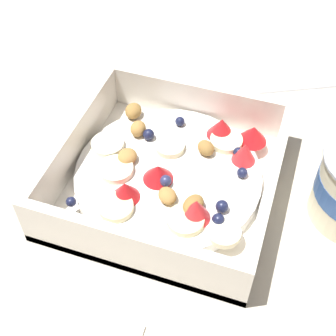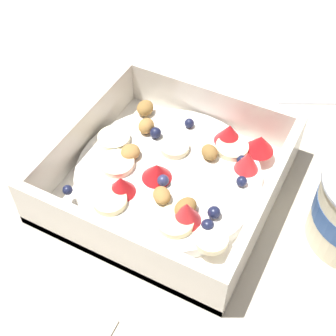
{
  "view_description": "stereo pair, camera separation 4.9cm",
  "coord_description": "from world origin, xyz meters",
  "views": [
    {
      "loc": [
        0.29,
        0.12,
        0.4
      ],
      "look_at": [
        -0.02,
        0.02,
        0.03
      ],
      "focal_mm": 50.86,
      "sensor_mm": 36.0,
      "label": 1
    },
    {
      "loc": [
        0.27,
        0.17,
        0.4
      ],
      "look_at": [
        -0.02,
        0.02,
        0.03
      ],
      "focal_mm": 50.86,
      "sensor_mm": 36.0,
      "label": 2
    }
  ],
  "objects": [
    {
      "name": "fruit_bowl",
      "position": [
        -0.02,
        0.02,
        0.02
      ],
      "size": [
        0.22,
        0.22,
        0.06
      ],
      "color": "white",
      "rests_on": "ground"
    },
    {
      "name": "spoon",
      "position": [
        -0.2,
        0.08,
        0.0
      ],
      "size": [
        0.09,
        0.16,
        0.01
      ],
      "color": "silver",
      "rests_on": "ground"
    },
    {
      "name": "ground_plane",
      "position": [
        0.0,
        0.0,
        0.0
      ],
      "size": [
        2.4,
        2.4,
        0.0
      ],
      "primitive_type": "plane",
      "color": "beige"
    }
  ]
}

